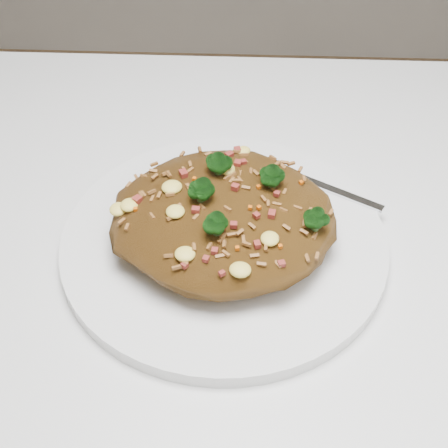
{
  "coord_description": "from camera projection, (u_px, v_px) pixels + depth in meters",
  "views": [
    {
      "loc": [
        0.03,
        -0.34,
        1.17
      ],
      "look_at": [
        0.01,
        0.06,
        0.78
      ],
      "focal_mm": 50.0,
      "sensor_mm": 36.0,
      "label": 1
    }
  ],
  "objects": [
    {
      "name": "plate",
      "position": [
        224.0,
        241.0,
        0.57
      ],
      "size": [
        0.3,
        0.3,
        0.01
      ],
      "primitive_type": "cylinder",
      "color": "white",
      "rests_on": "dining_table"
    },
    {
      "name": "fork",
      "position": [
        313.0,
        182.0,
        0.61
      ],
      "size": [
        0.15,
        0.09,
        0.0
      ],
      "rotation": [
        0.0,
        0.0,
        -0.52
      ],
      "color": "silver",
      "rests_on": "plate"
    },
    {
      "name": "fried_rice",
      "position": [
        224.0,
        210.0,
        0.54
      ],
      "size": [
        0.2,
        0.18,
        0.07
      ],
      "color": "brown",
      "rests_on": "plate"
    },
    {
      "name": "dining_table",
      "position": [
        207.0,
        353.0,
        0.6
      ],
      "size": [
        1.2,
        0.8,
        0.75
      ],
      "color": "white",
      "rests_on": "ground"
    }
  ]
}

